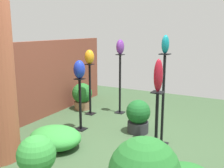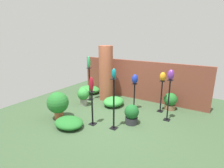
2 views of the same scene
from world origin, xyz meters
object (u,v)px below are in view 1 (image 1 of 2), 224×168
object	(u,v)px
art_vase_amber	(89,57)
art_vase_violet	(120,47)
pedestal_cobalt	(80,107)
art_vase_teal	(165,44)
pedestal_amber	(90,92)
art_vase_ruby	(158,75)
potted_plant_near_pillar	(138,116)
pedestal_ruby	(156,132)
pedestal_violet	(120,86)
pedestal_teal	(163,104)
potted_plant_mid_right	(37,159)
potted_plant_walkway_edge	(82,95)
art_vase_cobalt	(79,69)

from	to	relation	value
art_vase_amber	art_vase_violet	bearing A→B (deg)	-54.88
pedestal_cobalt	art_vase_teal	xyz separation A→B (m)	(0.08, -1.59, 1.22)
pedestal_amber	art_vase_ruby	bearing A→B (deg)	-126.05
pedestal_amber	potted_plant_near_pillar	size ratio (longest dim) A/B	1.84
pedestal_ruby	pedestal_violet	world-z (taller)	pedestal_violet
pedestal_teal	potted_plant_mid_right	size ratio (longest dim) A/B	2.19
pedestal_ruby	pedestal_violet	bearing A→B (deg)	38.46
pedestal_amber	art_vase_violet	xyz separation A→B (m)	(0.39, -0.56, 1.00)
art_vase_amber	potted_plant_near_pillar	bearing A→B (deg)	-109.84
art_vase_violet	potted_plant_walkway_edge	size ratio (longest dim) A/B	0.51
pedestal_teal	art_vase_teal	world-z (taller)	art_vase_teal
pedestal_amber	art_vase_cobalt	world-z (taller)	art_vase_cobalt
art_vase_violet	potted_plant_walkway_edge	xyz separation A→B (m)	(-0.15, 0.95, -1.19)
pedestal_teal	potted_plant_mid_right	bearing A→B (deg)	155.06
potted_plant_mid_right	potted_plant_walkway_edge	world-z (taller)	potted_plant_mid_right
pedestal_cobalt	potted_plant_near_pillar	bearing A→B (deg)	-69.10
pedestal_amber	art_vase_violet	bearing A→B (deg)	-54.88
potted_plant_mid_right	pedestal_violet	bearing A→B (deg)	8.51
art_vase_cobalt	potted_plant_walkway_edge	xyz separation A→B (m)	(1.14, 0.74, -0.84)
pedestal_violet	art_vase_amber	distance (m)	0.97
art_vase_amber	art_vase_cobalt	distance (m)	0.97
potted_plant_near_pillar	art_vase_amber	bearing A→B (deg)	70.16
art_vase_violet	potted_plant_walkway_edge	world-z (taller)	art_vase_violet
pedestal_cobalt	art_vase_ruby	world-z (taller)	art_vase_ruby
pedestal_cobalt	art_vase_cobalt	size ratio (longest dim) A/B	2.94
art_vase_cobalt	potted_plant_near_pillar	xyz separation A→B (m)	(0.39, -1.03, -0.86)
pedestal_ruby	pedestal_violet	xyz separation A→B (m)	(1.90, 1.51, 0.14)
pedestal_violet	potted_plant_walkway_edge	size ratio (longest dim) A/B	2.13
art_vase_teal	pedestal_teal	bearing A→B (deg)	0.00
art_vase_ruby	art_vase_violet	xyz separation A→B (m)	(1.90, 1.51, 0.23)
pedestal_teal	potted_plant_walkway_edge	bearing A→B (deg)	65.61
art_vase_teal	potted_plant_near_pillar	world-z (taller)	art_vase_teal
art_vase_ruby	art_vase_teal	size ratio (longest dim) A/B	1.55
art_vase_ruby	art_vase_teal	bearing A→B (deg)	10.44
art_vase_amber	potted_plant_mid_right	world-z (taller)	art_vase_amber
pedestal_amber	pedestal_teal	world-z (taller)	pedestal_teal
pedestal_amber	pedestal_cobalt	distance (m)	0.96
pedestal_violet	potted_plant_mid_right	distance (m)	3.21
pedestal_violet	potted_plant_mid_right	world-z (taller)	pedestal_violet
pedestal_amber	potted_plant_near_pillar	distance (m)	1.49
art_vase_ruby	potted_plant_mid_right	distance (m)	1.86
art_vase_ruby	art_vase_teal	world-z (taller)	art_vase_teal
pedestal_teal	art_vase_ruby	size ratio (longest dim) A/B	3.42
pedestal_ruby	art_vase_teal	bearing A→B (deg)	10.44
art_vase_cobalt	potted_plant_mid_right	size ratio (longest dim) A/B	0.49
art_vase_amber	potted_plant_walkway_edge	bearing A→B (deg)	57.73
pedestal_violet	art_vase_ruby	world-z (taller)	art_vase_ruby
potted_plant_mid_right	potted_plant_walkway_edge	xyz separation A→B (m)	(3.01, 1.42, -0.08)
pedestal_teal	potted_plant_near_pillar	world-z (taller)	pedestal_teal
art_vase_amber	potted_plant_mid_right	bearing A→B (deg)	-159.52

